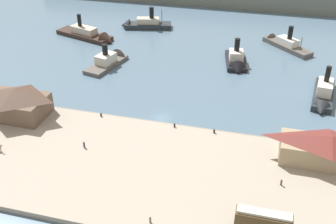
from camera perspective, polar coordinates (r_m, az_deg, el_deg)
name	(u,v)px	position (r m, az deg, el deg)	size (l,w,h in m)	color
ground_plane	(162,118)	(106.40, -0.90, -0.87)	(320.00, 320.00, 0.00)	slate
quay_promenade	(134,168)	(89.05, -4.73, -7.88)	(110.00, 36.00, 1.20)	#9E9384
seawall_edge	(158,124)	(103.22, -1.44, -1.67)	(110.00, 0.80, 1.00)	gray
ferry_shed_west_terminal	(16,102)	(110.35, -20.55, 1.32)	(15.28, 10.64, 7.81)	brown
ferry_shed_east_terminal	(329,149)	(94.07, 21.70, -4.87)	(20.84, 8.53, 6.77)	#998466
street_tram	(263,220)	(75.19, 13.24, -14.54)	(9.81, 2.80, 4.52)	#4C381E
pedestrian_walking_west	(150,220)	(76.05, -2.51, -14.89)	(0.38, 0.38, 1.54)	#6B5B4C
pedestrian_walking_east	(84,145)	(95.24, -11.70, -4.52)	(0.42, 0.42, 1.71)	#33384C
pedestrian_near_west_shed	(281,182)	(86.41, 15.63, -9.49)	(0.39, 0.39, 1.56)	#4C3D33
mooring_post_center_east	(101,115)	(106.09, -9.39, -0.39)	(0.44, 0.44, 0.90)	black
mooring_post_east	(214,131)	(98.96, 6.51, -2.71)	(0.44, 0.44, 0.90)	black
mooring_post_west	(174,125)	(100.50, 0.92, -1.89)	(0.44, 0.44, 0.90)	black
ferry_approaching_east	(111,60)	(137.42, -8.06, 7.30)	(10.13, 19.47, 9.83)	#514C47
ferry_outer_harbor	(283,43)	(155.32, 15.80, 9.35)	(19.10, 18.68, 9.95)	#514C47
ferry_approaching_west	(236,62)	(136.24, 9.58, 6.99)	(9.03, 17.09, 10.61)	black
ferry_mid_harbor	(91,35)	(159.49, -10.79, 10.52)	(26.15, 13.78, 10.89)	black
ferry_moored_west	(143,24)	(168.46, -3.55, 12.22)	(20.99, 10.03, 10.17)	#23282D
ferry_departing_north	(323,96)	(121.47, 20.98, 2.17)	(7.48, 20.73, 10.89)	#23282D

